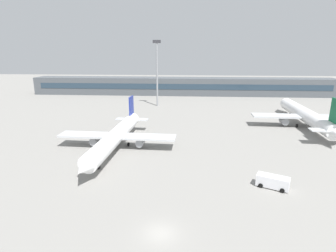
{
  "coord_description": "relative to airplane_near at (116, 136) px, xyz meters",
  "views": [
    {
      "loc": [
        3.06,
        -28.81,
        22.03
      ],
      "look_at": [
        -1.96,
        40.0,
        3.0
      ],
      "focal_mm": 28.7,
      "sensor_mm": 36.0,
      "label": 1
    }
  ],
  "objects": [
    {
      "name": "ground_plane",
      "position": [
        13.49,
        10.2,
        -3.04
      ],
      "size": [
        400.0,
        400.0,
        0.0
      ],
      "primitive_type": "plane",
      "color": "gray"
    },
    {
      "name": "terminal_building",
      "position": [
        13.49,
        85.08,
        1.47
      ],
      "size": [
        157.36,
        12.13,
        9.0
      ],
      "color": "#4C5156",
      "rests_on": "ground_plane"
    },
    {
      "name": "airplane_near",
      "position": [
        0.0,
        0.0,
        0.0
      ],
      "size": [
        28.08,
        40.31,
        9.96
      ],
      "color": "white",
      "rests_on": "ground_plane"
    },
    {
      "name": "airplane_mid",
      "position": [
        52.7,
        24.7,
        0.43
      ],
      "size": [
        32.03,
        45.98,
        11.36
      ],
      "color": "white",
      "rests_on": "ground_plane"
    },
    {
      "name": "service_van_white",
      "position": [
        31.07,
        -16.62,
        -1.92
      ],
      "size": [
        5.55,
        4.06,
        2.08
      ],
      "color": "white",
      "rests_on": "ground_plane"
    },
    {
      "name": "floodlight_tower_west",
      "position": [
        3.89,
        52.97,
        12.36
      ],
      "size": [
        3.2,
        0.8,
        26.73
      ],
      "color": "gray",
      "rests_on": "ground_plane"
    }
  ]
}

